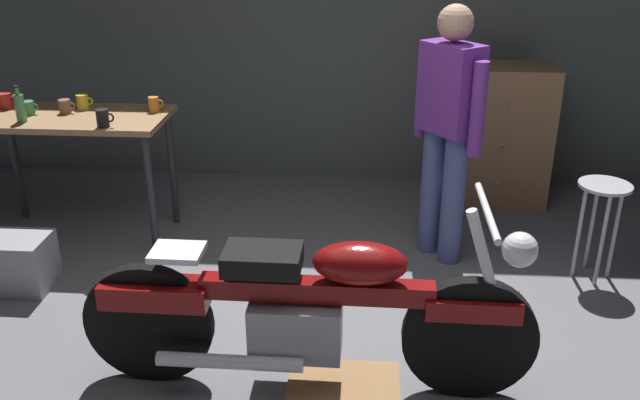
# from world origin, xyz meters

# --- Properties ---
(ground_plane) EXTENTS (12.00, 12.00, 0.00)m
(ground_plane) POSITION_xyz_m (0.00, 0.00, 0.00)
(ground_plane) COLOR slate
(workbench) EXTENTS (1.30, 0.64, 0.90)m
(workbench) POSITION_xyz_m (-1.75, 1.45, 0.79)
(workbench) COLOR #99724C
(workbench) RESTS_ON ground_plane
(motorcycle) EXTENTS (2.19, 0.60, 1.00)m
(motorcycle) POSITION_xyz_m (0.01, -0.13, 0.45)
(motorcycle) COLOR black
(motorcycle) RESTS_ON ground_plane
(person_standing) EXTENTS (0.41, 0.47, 1.67)m
(person_standing) POSITION_xyz_m (0.77, 1.32, 0.93)
(person_standing) COLOR #4E5C99
(person_standing) RESTS_ON ground_plane
(shop_stool) EXTENTS (0.32, 0.32, 0.64)m
(shop_stool) POSITION_xyz_m (1.72, 1.09, 0.50)
(shop_stool) COLOR #B2B2B7
(shop_stool) RESTS_ON ground_plane
(wooden_dresser) EXTENTS (0.80, 0.47, 1.10)m
(wooden_dresser) POSITION_xyz_m (1.27, 2.30, 0.55)
(wooden_dresser) COLOR #99724C
(wooden_dresser) RESTS_ON ground_plane
(drip_tray) EXTENTS (0.56, 0.40, 0.01)m
(drip_tray) POSITION_xyz_m (0.17, -0.13, 0.01)
(drip_tray) COLOR olive
(drip_tray) RESTS_ON ground_plane
(storage_bin) EXTENTS (0.44, 0.32, 0.34)m
(storage_bin) POSITION_xyz_m (-1.90, 0.70, 0.17)
(storage_bin) COLOR gray
(storage_bin) RESTS_ON ground_plane
(mug_red_diner) EXTENTS (0.12, 0.09, 0.11)m
(mug_red_diner) POSITION_xyz_m (-2.26, 1.58, 0.95)
(mug_red_diner) COLOR red
(mug_red_diner) RESTS_ON workbench
(mug_green_speckled) EXTENTS (0.12, 0.09, 0.09)m
(mug_green_speckled) POSITION_xyz_m (-2.04, 1.46, 0.94)
(mug_green_speckled) COLOR #3D7F4C
(mug_green_speckled) RESTS_ON workbench
(mug_black_matte) EXTENTS (0.12, 0.08, 0.11)m
(mug_black_matte) POSITION_xyz_m (-1.43, 1.20, 0.96)
(mug_black_matte) COLOR black
(mug_black_matte) RESTS_ON workbench
(mug_brown_stoneware) EXTENTS (0.11, 0.08, 0.09)m
(mug_brown_stoneware) POSITION_xyz_m (-1.80, 1.50, 0.95)
(mug_brown_stoneware) COLOR brown
(mug_brown_stoneware) RESTS_ON workbench
(mug_yellow_tall) EXTENTS (0.12, 0.08, 0.10)m
(mug_yellow_tall) POSITION_xyz_m (-1.72, 1.61, 0.95)
(mug_yellow_tall) COLOR yellow
(mug_yellow_tall) RESTS_ON workbench
(mug_orange_travel) EXTENTS (0.11, 0.07, 0.10)m
(mug_orange_travel) POSITION_xyz_m (-1.21, 1.58, 0.95)
(mug_orange_travel) COLOR orange
(mug_orange_travel) RESTS_ON workbench
(bottle) EXTENTS (0.06, 0.06, 0.24)m
(bottle) POSITION_xyz_m (-2.00, 1.28, 1.00)
(bottle) COLOR #4C8C4C
(bottle) RESTS_ON workbench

